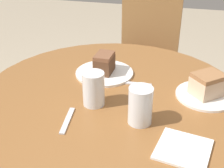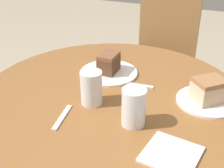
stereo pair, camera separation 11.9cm
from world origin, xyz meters
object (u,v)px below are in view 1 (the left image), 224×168
object	(u,v)px
chair	(144,54)
plate_near	(104,73)
glass_lemonade	(140,107)
cake_slice_far	(207,84)
cake_slice_near	(104,63)
plate_far	(206,95)
glass_water	(94,91)

from	to	relation	value
chair	plate_near	distance (m)	0.83
chair	glass_lemonade	size ratio (longest dim) A/B	7.34
chair	cake_slice_far	bearing A→B (deg)	-61.13
cake_slice_near	cake_slice_far	distance (m)	0.43
plate_far	cake_slice_near	world-z (taller)	cake_slice_near
cake_slice_near	glass_lemonade	bearing A→B (deg)	-56.66
plate_near	cake_slice_near	distance (m)	0.05
plate_far	glass_lemonade	distance (m)	0.32
chair	cake_slice_far	distance (m)	0.99
plate_far	glass_water	xyz separation A→B (m)	(-0.40, -0.15, 0.05)
plate_near	glass_lemonade	xyz separation A→B (m)	(0.21, -0.31, 0.05)
glass_water	glass_lemonade	bearing A→B (deg)	-21.65
cake_slice_near	glass_lemonade	size ratio (longest dim) A/B	0.79
chair	cake_slice_near	bearing A→B (deg)	-87.98
cake_slice_near	plate_near	bearing A→B (deg)	90.00
plate_near	plate_far	bearing A→B (deg)	-12.08
plate_near	cake_slice_far	bearing A→B (deg)	-12.08
cake_slice_near	cake_slice_far	size ratio (longest dim) A/B	0.72
chair	plate_far	distance (m)	0.98
plate_near	glass_lemonade	bearing A→B (deg)	-56.66
cake_slice_near	glass_lemonade	xyz separation A→B (m)	(0.21, -0.31, 0.01)
chair	cake_slice_far	xyz separation A→B (m)	(0.36, -0.88, 0.28)
cake_slice_near	cake_slice_far	xyz separation A→B (m)	(0.42, -0.09, 0.00)
plate_near	plate_far	world-z (taller)	same
plate_far	glass_water	bearing A→B (deg)	-159.40
cake_slice_far	cake_slice_near	bearing A→B (deg)	167.92
plate_near	cake_slice_near	xyz separation A→B (m)	(0.00, -0.00, 0.05)
cake_slice_far	glass_water	size ratio (longest dim) A/B	1.12
plate_far	cake_slice_near	size ratio (longest dim) A/B	2.21
plate_near	cake_slice_far	world-z (taller)	cake_slice_far
plate_far	plate_near	bearing A→B (deg)	167.92
cake_slice_near	plate_far	bearing A→B (deg)	-12.08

